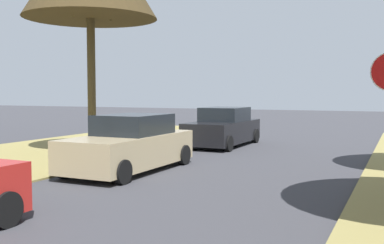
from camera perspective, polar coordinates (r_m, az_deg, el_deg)
name	(u,v)px	position (r m, az deg, el deg)	size (l,w,h in m)	color
parked_sedan_tan	(130,145)	(12.89, -7.71, -2.87)	(1.96, 4.41, 1.57)	tan
parked_sedan_black	(223,128)	(18.83, 3.91, -0.77)	(1.96, 4.41, 1.57)	black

